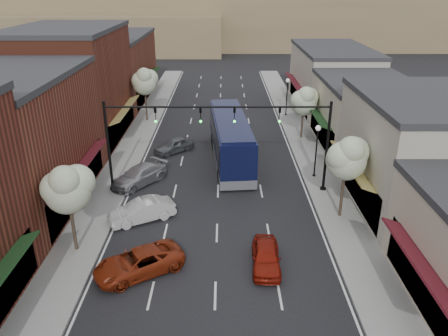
{
  "coord_description": "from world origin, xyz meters",
  "views": [
    {
      "loc": [
        0.43,
        -21.87,
        14.83
      ],
      "look_at": [
        0.46,
        7.34,
        2.2
      ],
      "focal_mm": 35.0,
      "sensor_mm": 36.0,
      "label": 1
    }
  ],
  "objects_px": {
    "signal_mast_left": "(140,134)",
    "tree_right_near": "(348,157)",
    "lamp_post_far": "(287,91)",
    "red_hatchback": "(266,256)",
    "signal_mast_right": "(295,134)",
    "parked_car_a": "(139,262)",
    "tree_left_far": "(145,81)",
    "parked_car_b": "(142,211)",
    "parked_car_c": "(139,176)",
    "lamp_post_near": "(317,143)",
    "coach_bus": "(230,139)",
    "parked_car_d": "(174,145)",
    "tree_left_near": "(68,188)",
    "tree_right_far": "(304,100)"
  },
  "relations": [
    {
      "from": "signal_mast_left",
      "to": "tree_right_near",
      "type": "relative_size",
      "value": 1.38
    },
    {
      "from": "lamp_post_far",
      "to": "red_hatchback",
      "type": "bearing_deg",
      "value": -99.61
    },
    {
      "from": "signal_mast_left",
      "to": "lamp_post_far",
      "type": "height_order",
      "value": "signal_mast_left"
    },
    {
      "from": "signal_mast_right",
      "to": "lamp_post_far",
      "type": "xyz_separation_m",
      "value": [
        2.18,
        20.0,
        -1.62
      ]
    },
    {
      "from": "signal_mast_right",
      "to": "tree_right_near",
      "type": "relative_size",
      "value": 1.38
    },
    {
      "from": "lamp_post_far",
      "to": "parked_car_a",
      "type": "height_order",
      "value": "lamp_post_far"
    },
    {
      "from": "signal_mast_left",
      "to": "tree_left_far",
      "type": "relative_size",
      "value": 1.34
    },
    {
      "from": "parked_car_b",
      "to": "parked_car_c",
      "type": "bearing_deg",
      "value": 163.94
    },
    {
      "from": "tree_right_near",
      "to": "signal_mast_left",
      "type": "bearing_deg",
      "value": 163.81
    },
    {
      "from": "parked_car_b",
      "to": "tree_left_far",
      "type": "bearing_deg",
      "value": 160.38
    },
    {
      "from": "lamp_post_near",
      "to": "lamp_post_far",
      "type": "relative_size",
      "value": 1.0
    },
    {
      "from": "lamp_post_near",
      "to": "parked_car_b",
      "type": "height_order",
      "value": "lamp_post_near"
    },
    {
      "from": "coach_bus",
      "to": "red_hatchback",
      "type": "xyz_separation_m",
      "value": [
        1.78,
        -15.7,
        -1.39
      ]
    },
    {
      "from": "tree_right_near",
      "to": "parked_car_d",
      "type": "distance_m",
      "value": 17.91
    },
    {
      "from": "signal_mast_right",
      "to": "coach_bus",
      "type": "relative_size",
      "value": 0.62
    },
    {
      "from": "tree_left_far",
      "to": "parked_car_c",
      "type": "distance_m",
      "value": 17.24
    },
    {
      "from": "tree_right_near",
      "to": "coach_bus",
      "type": "height_order",
      "value": "tree_right_near"
    },
    {
      "from": "lamp_post_near",
      "to": "parked_car_b",
      "type": "distance_m",
      "value": 14.73
    },
    {
      "from": "signal_mast_left",
      "to": "coach_bus",
      "type": "relative_size",
      "value": 0.62
    },
    {
      "from": "coach_bus",
      "to": "red_hatchback",
      "type": "height_order",
      "value": "coach_bus"
    },
    {
      "from": "signal_mast_left",
      "to": "tree_left_far",
      "type": "xyz_separation_m",
      "value": [
        -2.63,
        17.95,
        -0.02
      ]
    },
    {
      "from": "tree_right_near",
      "to": "red_hatchback",
      "type": "xyz_separation_m",
      "value": [
        -5.55,
        -5.47,
        -3.79
      ]
    },
    {
      "from": "tree_left_near",
      "to": "lamp_post_near",
      "type": "distance_m",
      "value": 19.25
    },
    {
      "from": "tree_left_far",
      "to": "parked_car_c",
      "type": "bearing_deg",
      "value": -82.98
    },
    {
      "from": "parked_car_b",
      "to": "tree_right_near",
      "type": "bearing_deg",
      "value": 63.64
    },
    {
      "from": "signal_mast_left",
      "to": "tree_right_near",
      "type": "xyz_separation_m",
      "value": [
        13.97,
        -4.05,
        -0.17
      ]
    },
    {
      "from": "coach_bus",
      "to": "lamp_post_far",
      "type": "bearing_deg",
      "value": 59.08
    },
    {
      "from": "parked_car_c",
      "to": "parked_car_d",
      "type": "xyz_separation_m",
      "value": [
        2.0,
        6.89,
        -0.05
      ]
    },
    {
      "from": "signal_mast_right",
      "to": "parked_car_c",
      "type": "bearing_deg",
      "value": 173.85
    },
    {
      "from": "lamp_post_near",
      "to": "parked_car_a",
      "type": "xyz_separation_m",
      "value": [
        -12.0,
        -12.62,
        -2.32
      ]
    },
    {
      "from": "parked_car_b",
      "to": "parked_car_d",
      "type": "height_order",
      "value": "parked_car_b"
    },
    {
      "from": "signal_mast_right",
      "to": "tree_right_near",
      "type": "xyz_separation_m",
      "value": [
        2.73,
        -4.05,
        -0.17
      ]
    },
    {
      "from": "red_hatchback",
      "to": "signal_mast_right",
      "type": "bearing_deg",
      "value": 76.07
    },
    {
      "from": "signal_mast_right",
      "to": "parked_car_a",
      "type": "xyz_separation_m",
      "value": [
        -9.82,
        -10.11,
        -3.94
      ]
    },
    {
      "from": "tree_left_near",
      "to": "parked_car_a",
      "type": "bearing_deg",
      "value": -26.93
    },
    {
      "from": "tree_left_near",
      "to": "red_hatchback",
      "type": "xyz_separation_m",
      "value": [
        11.05,
        -1.47,
        -3.56
      ]
    },
    {
      "from": "red_hatchback",
      "to": "lamp_post_far",
      "type": "bearing_deg",
      "value": 82.96
    },
    {
      "from": "lamp_post_near",
      "to": "parked_car_c",
      "type": "height_order",
      "value": "lamp_post_near"
    },
    {
      "from": "signal_mast_left",
      "to": "tree_left_near",
      "type": "relative_size",
      "value": 1.44
    },
    {
      "from": "signal_mast_left",
      "to": "parked_car_c",
      "type": "distance_m",
      "value": 4.14
    },
    {
      "from": "signal_mast_right",
      "to": "lamp_post_near",
      "type": "height_order",
      "value": "signal_mast_right"
    },
    {
      "from": "tree_right_far",
      "to": "lamp_post_near",
      "type": "relative_size",
      "value": 1.22
    },
    {
      "from": "coach_bus",
      "to": "parked_car_c",
      "type": "xyz_separation_m",
      "value": [
        -7.22,
        -4.89,
        -1.33
      ]
    },
    {
      "from": "tree_left_far",
      "to": "tree_right_near",
      "type": "bearing_deg",
      "value": -52.96
    },
    {
      "from": "signal_mast_left",
      "to": "coach_bus",
      "type": "distance_m",
      "value": 9.42
    },
    {
      "from": "tree_right_near",
      "to": "lamp_post_near",
      "type": "distance_m",
      "value": 6.74
    },
    {
      "from": "parked_car_a",
      "to": "parked_car_b",
      "type": "xyz_separation_m",
      "value": [
        -0.81,
        5.71,
        0.04
      ]
    },
    {
      "from": "parked_car_a",
      "to": "lamp_post_far",
      "type": "bearing_deg",
      "value": 126.38
    },
    {
      "from": "tree_right_far",
      "to": "lamp_post_far",
      "type": "xyz_separation_m",
      "value": [
        -0.55,
        8.06,
        -0.99
      ]
    },
    {
      "from": "parked_car_b",
      "to": "tree_right_far",
      "type": "bearing_deg",
      "value": 112.88
    }
  ]
}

